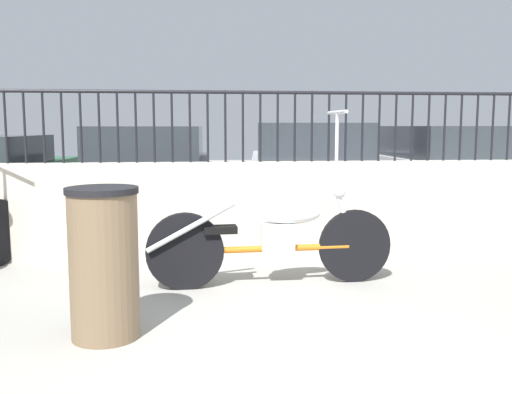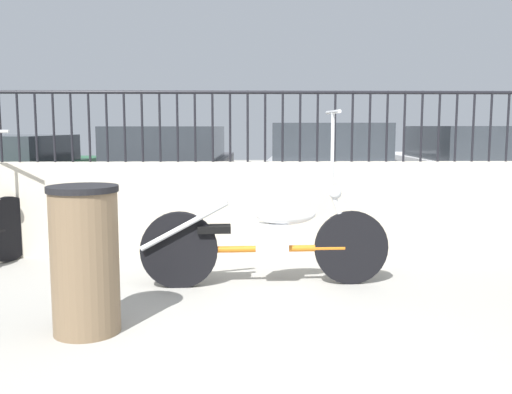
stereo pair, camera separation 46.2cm
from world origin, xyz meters
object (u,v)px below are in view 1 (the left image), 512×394
car_dark_grey (149,171)px  car_white (446,169)px  motorcycle_orange (263,238)px  trash_bin (104,263)px  car_silver (310,169)px

car_dark_grey → car_white: (4.70, -0.07, 0.00)m
motorcycle_orange → car_white: (3.43, 3.97, 0.27)m
trash_bin → car_silver: size_ratio=0.22×
car_dark_grey → car_silver: 2.48m
trash_bin → car_silver: 5.54m
trash_bin → car_dark_grey: car_dark_grey is taller
car_dark_grey → car_white: car_white is taller
motorcycle_orange → car_white: size_ratio=0.47×
car_dark_grey → car_silver: (2.47, -0.13, 0.02)m
motorcycle_orange → car_white: 5.26m
car_dark_grey → car_silver: size_ratio=0.95×
car_dark_grey → motorcycle_orange: bearing=-160.5°
car_silver → car_white: 2.23m
car_white → motorcycle_orange: bearing=139.5°
car_silver → car_white: (2.23, 0.06, -0.02)m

